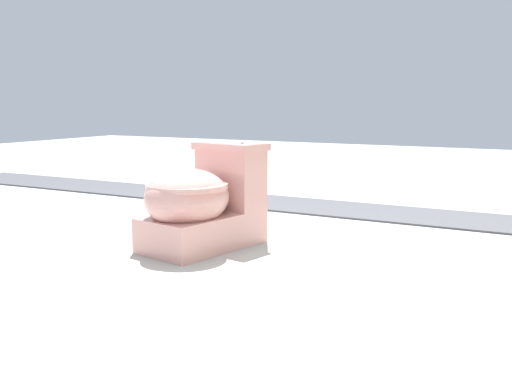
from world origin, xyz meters
name	(u,v)px	position (x,y,z in m)	size (l,w,h in m)	color
ground_plane	(221,249)	(0.00, 0.00, 0.00)	(14.00, 14.00, 0.00)	#A8A59E
gravel_strip	(395,214)	(-1.28, 0.50, 0.01)	(0.56, 8.00, 0.01)	#4C4C51
toilet	(202,204)	(0.02, -0.10, 0.22)	(0.69, 0.49, 0.52)	#E09E93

